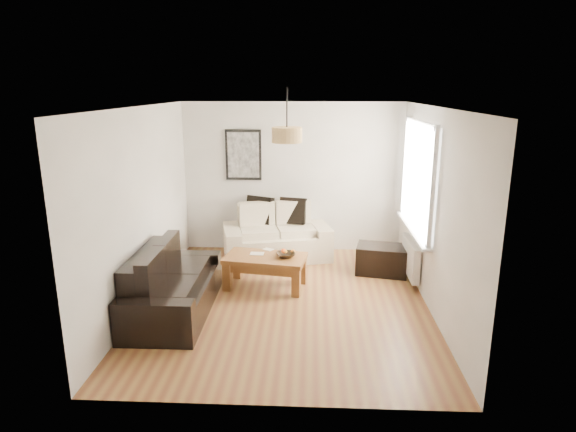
{
  "coord_description": "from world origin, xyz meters",
  "views": [
    {
      "loc": [
        0.33,
        -6.11,
        2.84
      ],
      "look_at": [
        0.0,
        0.6,
        1.05
      ],
      "focal_mm": 30.32,
      "sensor_mm": 36.0,
      "label": 1
    }
  ],
  "objects_px": {
    "coffee_table": "(265,271)",
    "ottoman": "(382,260)",
    "sofa_leather": "(173,283)",
    "loveseat_cream": "(277,233)"
  },
  "relations": [
    {
      "from": "sofa_leather",
      "to": "ottoman",
      "type": "bearing_deg",
      "value": -62.84
    },
    {
      "from": "loveseat_cream",
      "to": "ottoman",
      "type": "height_order",
      "value": "loveseat_cream"
    },
    {
      "from": "loveseat_cream",
      "to": "coffee_table",
      "type": "relative_size",
      "value": 1.52
    },
    {
      "from": "ottoman",
      "to": "loveseat_cream",
      "type": "bearing_deg",
      "value": 158.92
    },
    {
      "from": "coffee_table",
      "to": "ottoman",
      "type": "distance_m",
      "value": 1.88
    },
    {
      "from": "loveseat_cream",
      "to": "ottoman",
      "type": "bearing_deg",
      "value": -34.36
    },
    {
      "from": "sofa_leather",
      "to": "coffee_table",
      "type": "distance_m",
      "value": 1.43
    },
    {
      "from": "coffee_table",
      "to": "loveseat_cream",
      "type": "bearing_deg",
      "value": 86.73
    },
    {
      "from": "coffee_table",
      "to": "ottoman",
      "type": "bearing_deg",
      "value": 19.39
    },
    {
      "from": "coffee_table",
      "to": "ottoman",
      "type": "relative_size",
      "value": 1.48
    }
  ]
}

